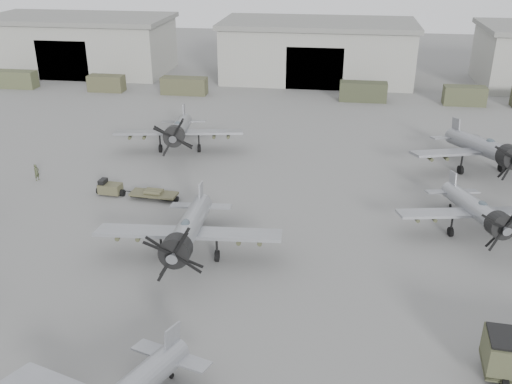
% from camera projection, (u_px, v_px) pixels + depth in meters
% --- Properties ---
extents(ground, '(220.00, 220.00, 0.00)m').
position_uv_depth(ground, '(261.00, 328.00, 32.49)').
color(ground, '#5B5C59').
rests_on(ground, ground).
extents(hangar_left, '(29.00, 14.80, 8.70)m').
position_uv_depth(hangar_left, '(80.00, 44.00, 91.54)').
color(hangar_left, gray).
rests_on(hangar_left, ground).
extents(hangar_center, '(29.00, 14.80, 8.70)m').
position_uv_depth(hangar_center, '(317.00, 50.00, 86.50)').
color(hangar_center, gray).
rests_on(hangar_center, ground).
extents(support_truck_0, '(6.05, 2.20, 2.47)m').
position_uv_depth(support_truck_0, '(16.00, 79.00, 82.73)').
color(support_truck_0, '#474C31').
rests_on(support_truck_0, ground).
extents(support_truck_1, '(5.03, 2.20, 2.25)m').
position_uv_depth(support_truck_1, '(106.00, 83.00, 80.94)').
color(support_truck_1, '#44442C').
rests_on(support_truck_1, ground).
extents(support_truck_2, '(6.34, 2.20, 2.35)m').
position_uv_depth(support_truck_2, '(184.00, 86.00, 79.40)').
color(support_truck_2, '#42432C').
rests_on(support_truck_2, ground).
extents(support_truck_4, '(6.24, 2.20, 2.55)m').
position_uv_depth(support_truck_4, '(363.00, 92.00, 76.10)').
color(support_truck_4, '#353925').
rests_on(support_truck_4, ground).
extents(support_truck_5, '(5.35, 2.20, 2.45)m').
position_uv_depth(support_truck_5, '(464.00, 96.00, 74.38)').
color(support_truck_5, '#3F432B').
rests_on(support_truck_5, ground).
extents(aircraft_mid_1, '(12.79, 11.51, 5.10)m').
position_uv_depth(aircraft_mid_1, '(188.00, 231.00, 38.26)').
color(aircraft_mid_1, '#95989D').
rests_on(aircraft_mid_1, ground).
extents(aircraft_mid_2, '(11.65, 10.48, 4.62)m').
position_uv_depth(aircraft_mid_2, '(478.00, 211.00, 41.52)').
color(aircraft_mid_2, '#92959A').
rests_on(aircraft_mid_2, ground).
extents(aircraft_far_0, '(13.24, 11.92, 5.26)m').
position_uv_depth(aircraft_far_0, '(179.00, 130.00, 57.64)').
color(aircraft_far_0, gray).
rests_on(aircraft_far_0, ground).
extents(aircraft_far_1, '(13.57, 12.21, 5.42)m').
position_uv_depth(aircraft_far_1, '(485.00, 148.00, 52.48)').
color(aircraft_far_1, gray).
rests_on(aircraft_far_1, ground).
extents(tug_trailer, '(6.99, 1.85, 1.39)m').
position_uv_depth(tug_trailer, '(127.00, 191.00, 48.59)').
color(tug_trailer, '#48472F').
rests_on(tug_trailer, ground).
extents(ground_crew, '(0.51, 0.64, 1.55)m').
position_uv_depth(ground_crew, '(37.00, 172.00, 51.63)').
color(ground_crew, '#3B412A').
rests_on(ground_crew, ground).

